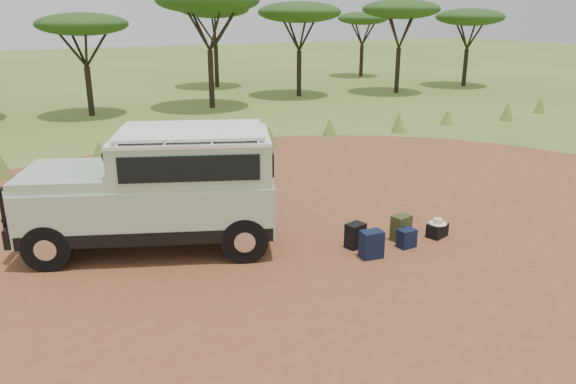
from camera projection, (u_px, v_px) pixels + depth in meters
name	position (u px, v px, depth m)	size (l,w,h in m)	color
ground	(304.00, 240.00, 12.58)	(140.00, 140.00, 0.00)	#567328
dirt_clearing	(304.00, 240.00, 12.58)	(23.00, 23.00, 0.01)	brown
grass_fringe	(192.00, 143.00, 19.89)	(36.60, 1.60, 0.90)	#567328
acacia_treeline	(134.00, 10.00, 28.25)	(46.70, 13.20, 6.26)	black
safari_vehicle	(159.00, 192.00, 11.83)	(5.66, 3.80, 2.59)	#A7BEA2
walking_staff	(87.00, 215.00, 11.77)	(0.04, 0.04, 1.66)	maroon
backpack_black	(355.00, 236.00, 12.10)	(0.40, 0.29, 0.55)	black
backpack_navy	(372.00, 244.00, 11.60)	(0.45, 0.32, 0.58)	#101833
backpack_olive	(401.00, 228.00, 12.49)	(0.41, 0.30, 0.57)	#35441F
duffel_navy	(407.00, 238.00, 12.13)	(0.37, 0.27, 0.41)	#101833
hard_case	(437.00, 230.00, 12.69)	(0.45, 0.32, 0.32)	black
stuff_sack	(367.00, 250.00, 11.70)	(0.27, 0.27, 0.27)	black
safari_hat	(438.00, 222.00, 12.62)	(0.41, 0.41, 0.12)	beige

